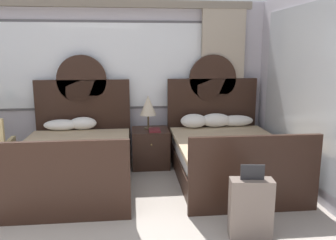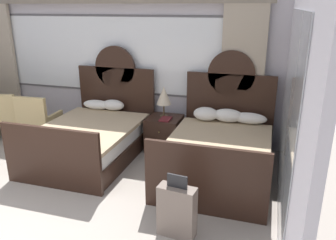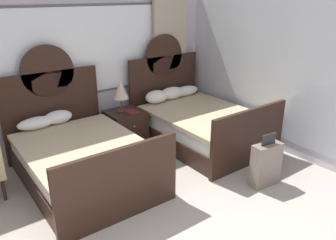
{
  "view_description": "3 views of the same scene",
  "coord_description": "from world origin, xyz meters",
  "px_view_note": "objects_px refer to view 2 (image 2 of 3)",
  "views": [
    {
      "loc": [
        0.98,
        -2.26,
        1.89
      ],
      "look_at": [
        1.47,
        2.29,
        0.96
      ],
      "focal_mm": 36.93,
      "sensor_mm": 36.0,
      "label": 1
    },
    {
      "loc": [
        3.04,
        -2.3,
        2.53
      ],
      "look_at": [
        1.79,
        1.78,
        1.08
      ],
      "focal_mm": 36.22,
      "sensor_mm": 36.0,
      "label": 2
    },
    {
      "loc": [
        -1.37,
        -1.59,
        2.55
      ],
      "look_at": [
        1.12,
        1.76,
        0.94
      ],
      "focal_mm": 35.84,
      "sensor_mm": 36.0,
      "label": 3
    }
  ],
  "objects_px": {
    "table_lamp_on_nightstand": "(164,96)",
    "nightstand_between_beds": "(164,133)",
    "book_on_nightstand": "(166,119)",
    "armchair_by_window_left": "(38,119)",
    "suitcase_on_floor": "(177,211)",
    "bed_near_mirror": "(219,152)",
    "bed_near_window": "(92,137)",
    "armchair_by_window_centre": "(6,115)"
  },
  "relations": [
    {
      "from": "bed_near_mirror",
      "to": "armchair_by_window_left",
      "type": "relative_size",
      "value": 2.37
    },
    {
      "from": "bed_near_window",
      "to": "book_on_nightstand",
      "type": "height_order",
      "value": "bed_near_window"
    },
    {
      "from": "table_lamp_on_nightstand",
      "to": "nightstand_between_beds",
      "type": "bearing_deg",
      "value": -64.76
    },
    {
      "from": "bed_near_mirror",
      "to": "table_lamp_on_nightstand",
      "type": "xyz_separation_m",
      "value": [
        -1.13,
        0.71,
        0.63
      ]
    },
    {
      "from": "bed_near_mirror",
      "to": "book_on_nightstand",
      "type": "xyz_separation_m",
      "value": [
        -1.04,
        0.53,
        0.26
      ]
    },
    {
      "from": "nightstand_between_beds",
      "to": "table_lamp_on_nightstand",
      "type": "relative_size",
      "value": 1.12
    },
    {
      "from": "book_on_nightstand",
      "to": "armchair_by_window_centre",
      "type": "height_order",
      "value": "armchair_by_window_centre"
    },
    {
      "from": "nightstand_between_beds",
      "to": "suitcase_on_floor",
      "type": "relative_size",
      "value": 0.8
    },
    {
      "from": "bed_near_mirror",
      "to": "table_lamp_on_nightstand",
      "type": "relative_size",
      "value": 4.06
    },
    {
      "from": "armchair_by_window_left",
      "to": "suitcase_on_floor",
      "type": "xyz_separation_m",
      "value": [
        3.3,
        -1.93,
        -0.16
      ]
    },
    {
      "from": "book_on_nightstand",
      "to": "suitcase_on_floor",
      "type": "bearing_deg",
      "value": -69.44
    },
    {
      "from": "bed_near_window",
      "to": "book_on_nightstand",
      "type": "relative_size",
      "value": 8.65
    },
    {
      "from": "bed_near_mirror",
      "to": "suitcase_on_floor",
      "type": "height_order",
      "value": "bed_near_mirror"
    },
    {
      "from": "table_lamp_on_nightstand",
      "to": "armchair_by_window_centre",
      "type": "relative_size",
      "value": 0.58
    },
    {
      "from": "table_lamp_on_nightstand",
      "to": "bed_near_window",
      "type": "bearing_deg",
      "value": -146.15
    },
    {
      "from": "armchair_by_window_centre",
      "to": "suitcase_on_floor",
      "type": "bearing_deg",
      "value": -25.49
    },
    {
      "from": "nightstand_between_beds",
      "to": "book_on_nightstand",
      "type": "height_order",
      "value": "book_on_nightstand"
    },
    {
      "from": "nightstand_between_beds",
      "to": "armchair_by_window_left",
      "type": "xyz_separation_m",
      "value": [
        -2.41,
        -0.4,
        0.17
      ]
    },
    {
      "from": "bed_near_mirror",
      "to": "book_on_nightstand",
      "type": "bearing_deg",
      "value": 152.89
    },
    {
      "from": "bed_near_mirror",
      "to": "book_on_nightstand",
      "type": "distance_m",
      "value": 1.2
    },
    {
      "from": "bed_near_mirror",
      "to": "bed_near_window",
      "type": "bearing_deg",
      "value": -179.59
    },
    {
      "from": "armchair_by_window_centre",
      "to": "bed_near_mirror",
      "type": "bearing_deg",
      "value": -3.46
    },
    {
      "from": "book_on_nightstand",
      "to": "armchair_by_window_left",
      "type": "bearing_deg",
      "value": -173.56
    },
    {
      "from": "armchair_by_window_centre",
      "to": "suitcase_on_floor",
      "type": "distance_m",
      "value": 4.48
    },
    {
      "from": "book_on_nightstand",
      "to": "armchair_by_window_centre",
      "type": "distance_m",
      "value": 3.23
    },
    {
      "from": "suitcase_on_floor",
      "to": "nightstand_between_beds",
      "type": "bearing_deg",
      "value": 110.92
    },
    {
      "from": "armchair_by_window_left",
      "to": "suitcase_on_floor",
      "type": "bearing_deg",
      "value": -30.3
    },
    {
      "from": "bed_near_window",
      "to": "suitcase_on_floor",
      "type": "height_order",
      "value": "bed_near_window"
    },
    {
      "from": "bed_near_window",
      "to": "armchair_by_window_centre",
      "type": "bearing_deg",
      "value": 172.39
    },
    {
      "from": "bed_near_mirror",
      "to": "nightstand_between_beds",
      "type": "relative_size",
      "value": 3.62
    },
    {
      "from": "bed_near_mirror",
      "to": "suitcase_on_floor",
      "type": "distance_m",
      "value": 1.69
    },
    {
      "from": "table_lamp_on_nightstand",
      "to": "armchair_by_window_left",
      "type": "height_order",
      "value": "table_lamp_on_nightstand"
    },
    {
      "from": "nightstand_between_beds",
      "to": "suitcase_on_floor",
      "type": "distance_m",
      "value": 2.49
    },
    {
      "from": "bed_near_window",
      "to": "book_on_nightstand",
      "type": "xyz_separation_m",
      "value": [
        1.17,
        0.55,
        0.27
      ]
    },
    {
      "from": "bed_near_window",
      "to": "nightstand_between_beds",
      "type": "height_order",
      "value": "bed_near_window"
    },
    {
      "from": "bed_near_mirror",
      "to": "nightstand_between_beds",
      "type": "bearing_deg",
      "value": 149.39
    },
    {
      "from": "bed_near_mirror",
      "to": "armchair_by_window_centre",
      "type": "height_order",
      "value": "bed_near_mirror"
    },
    {
      "from": "nightstand_between_beds",
      "to": "suitcase_on_floor",
      "type": "bearing_deg",
      "value": -69.08
    },
    {
      "from": "nightstand_between_beds",
      "to": "suitcase_on_floor",
      "type": "xyz_separation_m",
      "value": [
        0.89,
        -2.32,
        0.01
      ]
    },
    {
      "from": "bed_near_mirror",
      "to": "suitcase_on_floor",
      "type": "bearing_deg",
      "value": -97.36
    },
    {
      "from": "bed_near_window",
      "to": "bed_near_mirror",
      "type": "xyz_separation_m",
      "value": [
        2.21,
        0.02,
        0.01
      ]
    },
    {
      "from": "armchair_by_window_left",
      "to": "armchair_by_window_centre",
      "type": "bearing_deg",
      "value": 179.82
    }
  ]
}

